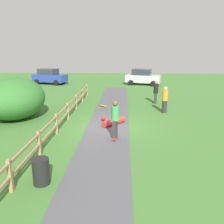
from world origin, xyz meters
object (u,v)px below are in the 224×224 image
object	(u,v)px
trash_bin	(41,171)
parked_car_blue	(49,76)
bystander_black	(156,91)
parked_car_silver	(143,77)
skater_riding	(115,118)
skateboard_loose	(104,106)
bystander_orange	(165,98)
bush_large	(14,98)
skater_fallen	(113,121)

from	to	relation	value
trash_bin	parked_car_blue	world-z (taller)	parked_car_blue
bystander_black	parked_car_silver	bearing A→B (deg)	91.62
skater_riding	trash_bin	bearing A→B (deg)	-119.10
trash_bin	parked_car_blue	bearing A→B (deg)	106.75
skateboard_loose	bystander_orange	world-z (taller)	bystander_orange
trash_bin	skateboard_loose	bearing A→B (deg)	83.94
trash_bin	parked_car_blue	distance (m)	23.27
bystander_orange	parked_car_silver	size ratio (longest dim) A/B	0.41
bush_large	bystander_black	bearing A→B (deg)	26.12
bush_large	parked_car_blue	size ratio (longest dim) A/B	1.00
bush_large	trash_bin	world-z (taller)	bush_large
skater_riding	skateboard_loose	xyz separation A→B (m)	(-1.15, 6.57, -1.03)
parked_car_silver	skater_riding	bearing A→B (deg)	-98.44
skateboard_loose	bystander_black	size ratio (longest dim) A/B	0.39
skater_fallen	parked_car_silver	distance (m)	16.19
bystander_black	parked_car_blue	world-z (taller)	parked_car_blue
trash_bin	skater_fallen	bearing A→B (deg)	71.90
bush_large	trash_bin	size ratio (longest dim) A/B	4.97
trash_bin	bush_large	bearing A→B (deg)	119.97
skateboard_loose	parked_car_blue	world-z (taller)	parked_car_blue
bystander_black	bush_large	bearing A→B (deg)	-153.88
skateboard_loose	parked_car_blue	xyz separation A→B (m)	(-7.84, 11.61, 0.87)
trash_bin	skater_riding	bearing A→B (deg)	60.90
bystander_black	trash_bin	bearing A→B (deg)	-113.59
skater_riding	bystander_orange	bearing A→B (deg)	57.61
skater_riding	parked_car_silver	size ratio (longest dim) A/B	0.43
bystander_black	skater_riding	bearing A→B (deg)	-110.55
bush_large	skater_fallen	size ratio (longest dim) A/B	2.99
parked_car_silver	bystander_black	bearing A→B (deg)	-88.38
skater_riding	skater_fallen	world-z (taller)	skater_riding
skater_riding	parked_car_blue	world-z (taller)	skater_riding
bush_large	bystander_orange	bearing A→B (deg)	10.61
parked_car_blue	bystander_black	bearing A→B (deg)	-40.45
bush_large	trash_bin	xyz separation A→B (m)	(4.26, -7.40, -0.86)
bystander_orange	bystander_black	bearing A→B (deg)	95.38
skater_fallen	skateboard_loose	bearing A→B (deg)	102.41
parked_car_silver	parked_car_blue	xyz separation A→B (m)	(-11.68, 0.00, 0.00)
bystander_orange	parked_car_silver	bearing A→B (deg)	92.44
bush_large	bystander_black	distance (m)	10.62
skater_riding	bystander_orange	world-z (taller)	skater_riding
bush_large	skateboard_loose	size ratio (longest dim) A/B	6.17
skater_fallen	skateboard_loose	xyz separation A→B (m)	(-0.95, 4.30, -0.11)
bystander_black	parked_car_silver	world-z (taller)	parked_car_silver
parked_car_silver	skater_fallen	bearing A→B (deg)	-100.33
skater_riding	bush_large	bearing A→B (deg)	153.31
skateboard_loose	bystander_orange	size ratio (longest dim) A/B	0.39
skater_riding	skater_fallen	xyz separation A→B (m)	(-0.20, 2.26, -0.92)
skateboard_loose	skater_riding	bearing A→B (deg)	-80.07
bush_large	trash_bin	distance (m)	8.58
skater_fallen	bystander_orange	bearing A→B (deg)	39.66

